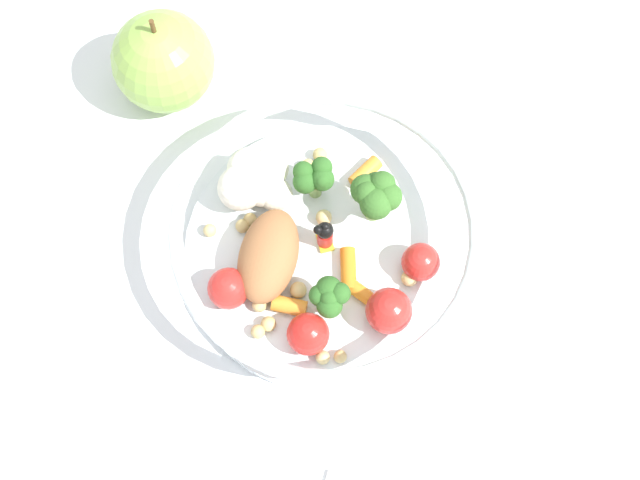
{
  "coord_description": "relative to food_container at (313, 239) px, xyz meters",
  "views": [
    {
      "loc": [
        0.21,
        -0.02,
        0.6
      ],
      "look_at": [
        -0.02,
        -0.0,
        0.03
      ],
      "focal_mm": 49.3,
      "sensor_mm": 36.0,
      "label": 1
    }
  ],
  "objects": [
    {
      "name": "loose_apple",
      "position": [
        -0.14,
        -0.11,
        0.01
      ],
      "size": [
        0.08,
        0.08,
        0.09
      ],
      "color": "#8CB74C",
      "rests_on": "ground_plane"
    },
    {
      "name": "ground_plane",
      "position": [
        0.02,
        0.01,
        -0.03
      ],
      "size": [
        2.4,
        2.4,
        0.0
      ],
      "primitive_type": "plane",
      "color": "white"
    },
    {
      "name": "food_container",
      "position": [
        0.0,
        0.0,
        0.0
      ],
      "size": [
        0.21,
        0.21,
        0.06
      ],
      "color": "white",
      "rests_on": "ground_plane"
    }
  ]
}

